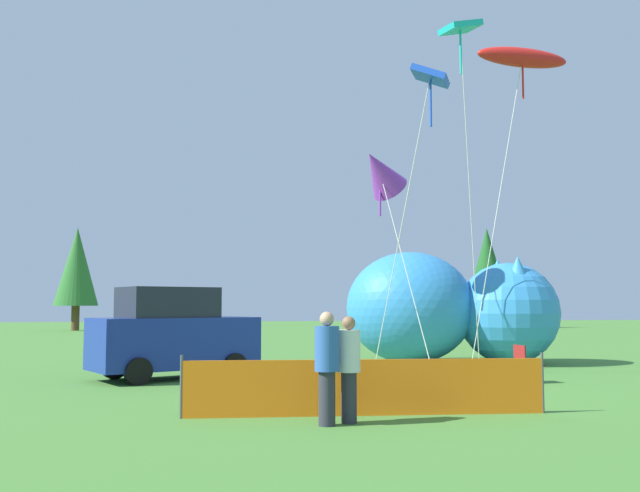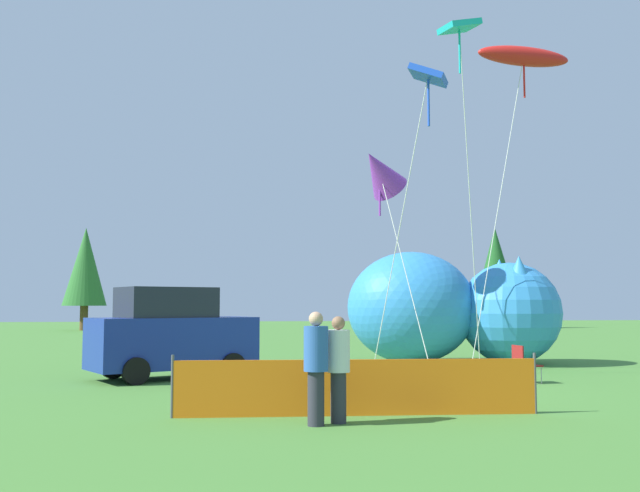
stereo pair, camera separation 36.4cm
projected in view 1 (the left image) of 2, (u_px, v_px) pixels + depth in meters
ground_plane at (391, 388)px, 15.84m from camera, size 120.00×120.00×0.00m
parked_car at (173, 334)px, 17.90m from camera, size 4.37×3.33×2.29m
folding_chair at (525, 361)px, 16.97m from camera, size 0.59×0.59×0.89m
inflatable_cat at (445, 312)px, 22.47m from camera, size 6.92×4.33×3.52m
safety_fence at (366, 387)px, 12.02m from camera, size 6.21×0.34×1.03m
spectator_in_black_shirt at (327, 363)px, 11.07m from camera, size 0.38×0.38×1.76m
spectator_in_red_shirt at (349, 365)px, 11.31m from camera, size 0.37×0.37×1.68m
kite_red_lizard at (522, 58)px, 22.12m from camera, size 3.69×1.26×9.87m
kite_teal_diamond at (461, 36)px, 19.40m from camera, size 1.66×2.49×9.60m
kite_purple_delta at (380, 172)px, 20.71m from camera, size 2.02×3.19×6.57m
kite_blue_box at (429, 82)px, 18.02m from camera, size 1.71×2.53×7.87m
horizon_tree_east at (487, 266)px, 54.58m from camera, size 3.22×3.22×7.69m
horizon_tree_west at (77, 267)px, 49.89m from camera, size 3.03×3.03×7.23m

